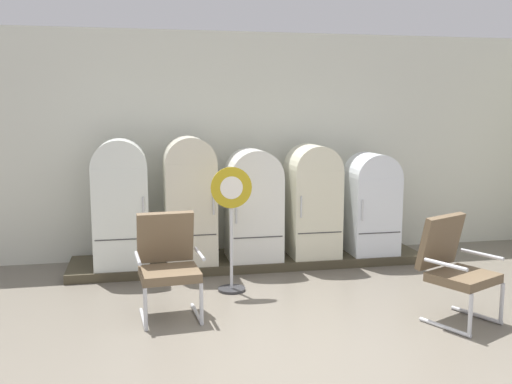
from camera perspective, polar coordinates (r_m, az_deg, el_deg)
name	(u,v)px	position (r m, az deg, el deg)	size (l,w,h in m)	color
ground	(316,361)	(5.13, 5.99, -16.35)	(12.00, 10.00, 0.05)	#6A6357
back_wall	(241,144)	(8.23, -1.53, 4.75)	(11.76, 0.12, 3.16)	silver
display_plinth	(249,260)	(7.87, -0.67, -6.76)	(4.73, 0.95, 0.11)	#433C2A
refrigerator_0	(121,199)	(7.44, -13.30, -0.70)	(0.68, 0.67, 1.61)	white
refrigerator_1	(190,196)	(7.47, -6.59, -0.38)	(0.65, 0.69, 1.63)	beige
refrigerator_2	(253,201)	(7.59, -0.27, -0.95)	(0.69, 0.68, 1.46)	white
refrigerator_3	(312,197)	(7.81, 5.63, -0.50)	(0.64, 0.72, 1.51)	beige
refrigerator_4	(371,201)	(8.07, 11.38, -0.84)	(0.64, 0.64, 1.38)	white
armchair_left	(168,260)	(5.94, -8.74, -6.69)	(0.69, 0.69, 1.05)	silver
armchair_right	(454,264)	(6.07, 19.07, -6.76)	(0.82, 0.84, 1.05)	silver
sign_stand	(231,230)	(6.60, -2.45, -3.80)	(0.47, 0.32, 1.45)	#2D2D30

